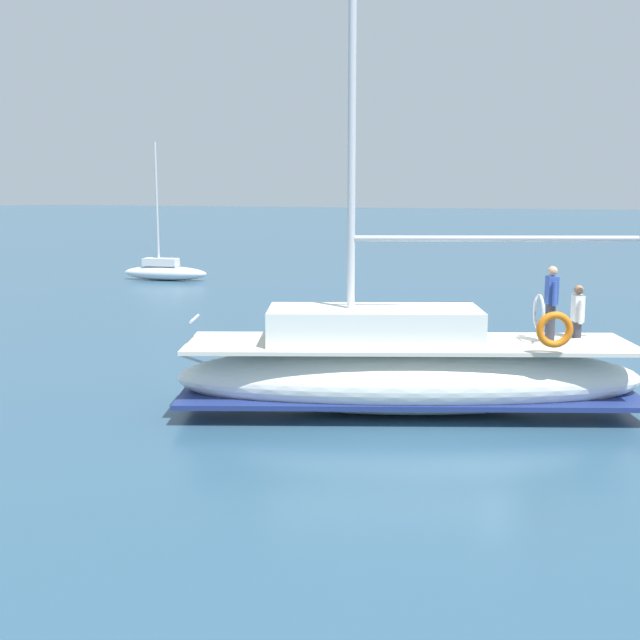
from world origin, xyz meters
TOP-DOWN VIEW (x-y plane):
  - ground_plane at (0.00, 0.00)m, footprint 400.00×400.00m
  - main_sailboat at (-1.86, 0.76)m, footprint 5.95×9.78m
  - moored_sloop_near at (16.43, 19.63)m, footprint 1.87×4.68m
  - mooring_buoy at (5.20, 2.15)m, footprint 0.76×0.76m

SIDE VIEW (x-z plane):
  - ground_plane at x=0.00m, z-range 0.00..0.00m
  - mooring_buoy at x=5.20m, z-range -0.26..0.72m
  - moored_sloop_near at x=16.43m, z-range -3.00..4.03m
  - main_sailboat at x=-1.86m, z-range -6.19..8.02m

